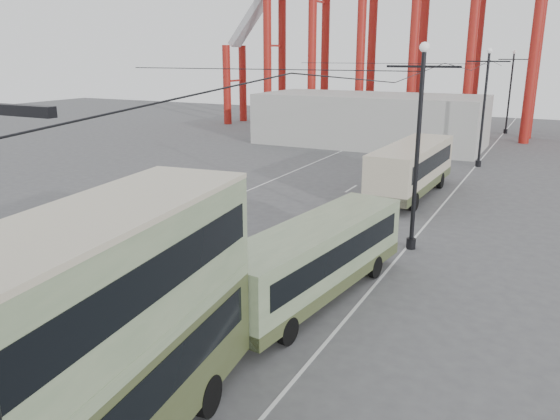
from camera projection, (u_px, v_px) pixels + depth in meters
The scene contains 9 objects.
road_markings at pixel (302, 221), 29.98m from camera, with size 12.52×120.00×0.01m.
lamp_post_mid at pixel (417, 150), 24.41m from camera, with size 3.20×0.44×9.32m.
lamp_post_far at pixel (484, 109), 43.25m from camera, with size 3.20×0.44×9.32m.
lamp_post_distant at pixel (510, 92), 62.08m from camera, with size 3.20×0.44×9.32m.
fairground_shed at pixel (370, 120), 54.92m from camera, with size 22.00×10.00×5.00m, color #A5A5A0.
double_decker_bus at pixel (75, 350), 10.63m from camera, with size 4.04×11.04×5.79m.
single_decker_green at pixel (315, 257), 20.04m from camera, with size 3.57×10.37×2.87m.
single_decker_cream at pixel (412, 167), 34.83m from camera, with size 3.08×10.80×3.33m.
pedestrian at pixel (101, 337), 15.79m from camera, with size 0.66×0.43×1.80m, color black.
Camera 1 is at (11.14, -6.36, 8.78)m, focal length 35.00 mm.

